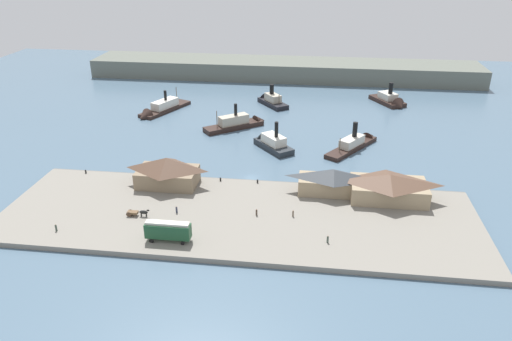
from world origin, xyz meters
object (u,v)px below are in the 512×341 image
(street_tram, at_px, (168,230))
(pedestrian_near_west_shed, at_px, (56,228))
(pedestrian_standing_center, at_px, (293,214))
(ferry_mid_harbor, at_px, (271,100))
(pedestrian_at_waters_edge, at_px, (328,239))
(mooring_post_center_west, at_px, (220,179))
(pedestrian_by_tram, at_px, (257,212))
(ferry_approaching_west, at_px, (271,143))
(ferry_moored_east, at_px, (159,110))
(mooring_post_center_east, at_px, (258,181))
(horse_cart, at_px, (137,212))
(pedestrian_walking_east, at_px, (177,210))
(ferry_outer_harbor, at_px, (240,123))
(ferry_shed_west_terminal, at_px, (167,171))
(ferry_shed_customs_shed, at_px, (389,187))
(mooring_post_west, at_px, (86,172))
(ferry_moored_west, at_px, (391,101))
(ferry_near_quay, at_px, (356,143))
(ferry_shed_east_terminal, at_px, (333,181))

(street_tram, distance_m, pedestrian_near_west_shed, 25.48)
(pedestrian_standing_center, xyz_separation_m, ferry_mid_harbor, (-14.17, 88.31, -0.31))
(pedestrian_at_waters_edge, height_order, mooring_post_center_west, pedestrian_at_waters_edge)
(pedestrian_at_waters_edge, relative_size, pedestrian_standing_center, 1.03)
(pedestrian_by_tram, distance_m, ferry_approaching_west, 43.99)
(ferry_moored_east, bearing_deg, pedestrian_near_west_shed, -87.37)
(pedestrian_near_west_shed, bearing_deg, mooring_post_center_east, 35.46)
(mooring_post_center_west, bearing_deg, horse_cart, -127.02)
(horse_cart, xyz_separation_m, pedestrian_at_waters_edge, (43.21, -5.41, -0.16))
(pedestrian_walking_east, relative_size, mooring_post_center_west, 1.95)
(pedestrian_standing_center, relative_size, ferry_approaching_west, 0.11)
(mooring_post_center_east, bearing_deg, ferry_outer_harbor, 104.96)
(ferry_shed_west_terminal, xyz_separation_m, mooring_post_center_west, (13.02, 3.87, -3.40))
(ferry_shed_customs_shed, height_order, pedestrian_near_west_shed, ferry_shed_customs_shed)
(street_tram, height_order, mooring_post_west, street_tram)
(ferry_shed_west_terminal, distance_m, pedestrian_at_waters_edge, 46.48)
(pedestrian_at_waters_edge, relative_size, pedestrian_walking_east, 0.97)
(street_tram, bearing_deg, ferry_moored_west, 61.58)
(pedestrian_at_waters_edge, relative_size, ferry_moored_west, 0.09)
(pedestrian_at_waters_edge, distance_m, ferry_approaching_west, 55.96)
(ferry_moored_west, bearing_deg, pedestrian_near_west_shed, -128.02)
(ferry_moored_west, bearing_deg, mooring_post_center_east, -118.92)
(mooring_post_west, bearing_deg, horse_cart, -42.77)
(pedestrian_walking_east, xyz_separation_m, ferry_approaching_west, (17.39, 45.19, -0.27))
(horse_cart, bearing_deg, pedestrian_by_tram, 8.06)
(pedestrian_standing_center, bearing_deg, mooring_post_center_east, 122.52)
(pedestrian_by_tram, distance_m, ferry_mid_harbor, 89.07)
(pedestrian_near_west_shed, height_order, ferry_outer_harbor, ferry_outer_harbor)
(horse_cart, xyz_separation_m, pedestrian_near_west_shed, (-15.33, -8.40, -0.17))
(pedestrian_walking_east, relative_size, ferry_near_quay, 0.07)
(mooring_post_west, bearing_deg, street_tram, -42.51)
(mooring_post_west, distance_m, ferry_approaching_west, 55.19)
(ferry_shed_west_terminal, relative_size, horse_cart, 2.86)
(ferry_shed_east_terminal, xyz_separation_m, ferry_outer_harbor, (-31.27, 47.39, -2.73))
(ferry_shed_east_terminal, relative_size, ferry_moored_west, 0.96)
(ferry_shed_customs_shed, distance_m, mooring_post_center_west, 42.83)
(ferry_shed_east_terminal, height_order, mooring_post_center_east, ferry_shed_east_terminal)
(ferry_shed_east_terminal, xyz_separation_m, mooring_post_west, (-66.54, 2.83, -2.67))
(pedestrian_at_waters_edge, bearing_deg, mooring_post_west, 158.45)
(ferry_shed_west_terminal, distance_m, mooring_post_west, 24.83)
(pedestrian_walking_east, distance_m, ferry_near_quay, 66.00)
(ferry_moored_east, distance_m, ferry_outer_harbor, 34.58)
(ferry_shed_east_terminal, bearing_deg, ferry_near_quay, 77.35)
(ferry_shed_east_terminal, relative_size, mooring_post_west, 19.44)
(ferry_shed_east_terminal, xyz_separation_m, pedestrian_by_tram, (-17.52, -13.67, -2.36))
(pedestrian_by_tram, bearing_deg, ferry_near_quay, 62.33)
(horse_cart, xyz_separation_m, ferry_outer_harbor, (13.28, 64.90, -0.55))
(horse_cart, bearing_deg, ferry_shed_west_terminal, 82.01)
(ferry_shed_customs_shed, xyz_separation_m, ferry_near_quay, (-5.55, 35.97, -3.09))
(ferry_outer_harbor, bearing_deg, ferry_near_quay, -18.31)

